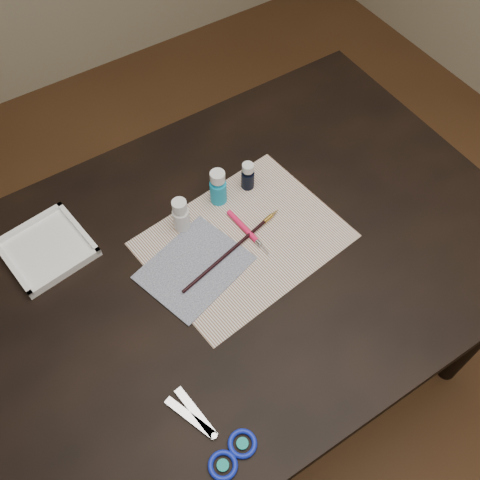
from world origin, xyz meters
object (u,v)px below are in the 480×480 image
canvas (195,267)px  palette_tray (47,248)px  paint_bottle_cyan (218,187)px  paint_bottle_white (181,215)px  paper (244,240)px  scissors (204,432)px  paint_bottle_navy (248,176)px

canvas → palette_tray: size_ratio=1.25×
canvas → paint_bottle_cyan: size_ratio=2.25×
canvas → paint_bottle_white: paint_bottle_white is taller
canvas → palette_tray: palette_tray is taller
paper → paint_bottle_cyan: paint_bottle_cyan is taller
paper → scissors: bearing=-132.6°
paper → canvas: size_ratio=1.96×
paper → scissors: scissors is taller
canvas → scissors: 0.36m
palette_tray → paint_bottle_white: bearing=-20.4°
paint_bottle_navy → palette_tray: (-0.49, 0.09, -0.03)m
paint_bottle_white → palette_tray: size_ratio=0.53×
paint_bottle_white → palette_tray: bearing=159.6°
paint_bottle_white → paint_bottle_navy: (0.20, 0.02, -0.01)m
paint_bottle_white → paint_bottle_cyan: paint_bottle_cyan is taller
paint_bottle_cyan → canvas: bearing=-137.1°
paint_bottle_navy → palette_tray: bearing=169.8°
paper → palette_tray: bearing=151.1°
scissors → palette_tray: (-0.09, 0.54, 0.01)m
paint_bottle_cyan → palette_tray: (-0.41, 0.09, -0.04)m
paint_bottle_cyan → paint_bottle_navy: (0.08, -0.00, -0.01)m
paint_bottle_cyan → palette_tray: size_ratio=0.55×
canvas → paint_bottle_navy: (0.23, 0.13, 0.04)m
paint_bottle_white → scissors: bearing=-114.5°
paint_bottle_white → canvas: bearing=-106.2°
paper → paint_bottle_navy: 0.17m
paper → palette_tray: size_ratio=2.44×
paint_bottle_navy → palette_tray: paint_bottle_navy is taller
paint_bottle_cyan → scissors: (-0.31, -0.46, -0.04)m
paint_bottle_navy → scissors: paint_bottle_navy is taller
canvas → paint_bottle_white: (0.03, 0.11, 0.04)m
scissors → canvas: bearing=-48.3°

